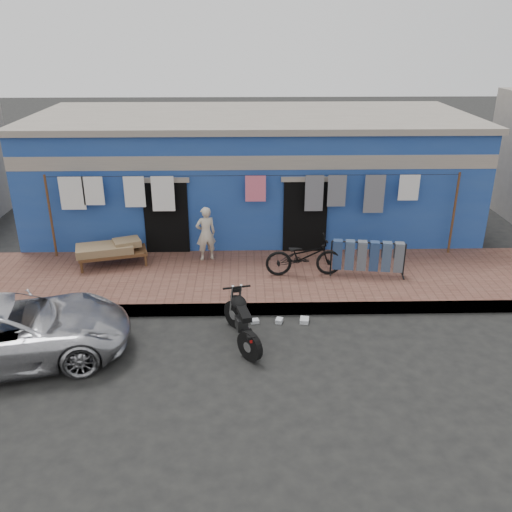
{
  "coord_description": "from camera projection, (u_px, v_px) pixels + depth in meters",
  "views": [
    {
      "loc": [
        -0.25,
        -8.49,
        5.6
      ],
      "look_at": [
        0.0,
        2.0,
        1.15
      ],
      "focal_mm": 38.0,
      "sensor_mm": 36.0,
      "label": 1
    }
  ],
  "objects": [
    {
      "name": "car",
      "position": [
        7.0,
        331.0,
        9.63
      ],
      "size": [
        4.71,
        3.0,
        1.23
      ],
      "primitive_type": "imported",
      "rotation": [
        0.0,
        0.0,
        1.82
      ],
      "color": "silver",
      "rests_on": "ground"
    },
    {
      "name": "seated_person",
      "position": [
        206.0,
        234.0,
        13.25
      ],
      "size": [
        0.57,
        0.46,
        1.37
      ],
      "primitive_type": "imported",
      "rotation": [
        0.0,
        0.0,
        3.45
      ],
      "color": "beige",
      "rests_on": "sidewalk"
    },
    {
      "name": "motorcycle",
      "position": [
        242.0,
        320.0,
        10.22
      ],
      "size": [
        1.23,
        1.78,
        0.99
      ],
      "primitive_type": null,
      "rotation": [
        0.0,
        0.0,
        0.23
      ],
      "color": "black",
      "rests_on": "ground"
    },
    {
      "name": "building",
      "position": [
        252.0,
        172.0,
        15.78
      ],
      "size": [
        12.2,
        5.2,
        3.36
      ],
      "color": "navy",
      "rests_on": "ground"
    },
    {
      "name": "sidewalk",
      "position": [
        255.0,
        280.0,
        12.72
      ],
      "size": [
        28.0,
        3.0,
        0.25
      ],
      "primitive_type": "cube",
      "color": "brown",
      "rests_on": "ground"
    },
    {
      "name": "charpoy",
      "position": [
        113.0,
        254.0,
        13.11
      ],
      "size": [
        2.08,
        1.63,
        0.57
      ],
      "primitive_type": null,
      "rotation": [
        0.0,
        0.0,
        0.26
      ],
      "color": "brown",
      "rests_on": "sidewalk"
    },
    {
      "name": "bicycle",
      "position": [
        304.0,
        252.0,
        12.45
      ],
      "size": [
        1.78,
        0.68,
        1.14
      ],
      "primitive_type": "imported",
      "rotation": [
        0.0,
        0.0,
        1.6
      ],
      "color": "black",
      "rests_on": "sidewalk"
    },
    {
      "name": "clothesline",
      "position": [
        238.0,
        196.0,
        13.2
      ],
      "size": [
        10.06,
        0.06,
        2.1
      ],
      "color": "brown",
      "rests_on": "sidewalk"
    },
    {
      "name": "litter_a",
      "position": [
        254.0,
        321.0,
        11.09
      ],
      "size": [
        0.2,
        0.17,
        0.08
      ],
      "primitive_type": "cube",
      "rotation": [
        0.0,
        0.0,
        0.22
      ],
      "color": "silver",
      "rests_on": "ground"
    },
    {
      "name": "litter_b",
      "position": [
        279.0,
        321.0,
        11.1
      ],
      "size": [
        0.18,
        0.2,
        0.09
      ],
      "primitive_type": "cube",
      "rotation": [
        0.0,
        0.0,
        1.25
      ],
      "color": "silver",
      "rests_on": "ground"
    },
    {
      "name": "curb",
      "position": [
        257.0,
        309.0,
        11.38
      ],
      "size": [
        28.0,
        0.1,
        0.25
      ],
      "primitive_type": "cube",
      "color": "gray",
      "rests_on": "ground"
    },
    {
      "name": "litter_c",
      "position": [
        304.0,
        320.0,
        11.11
      ],
      "size": [
        0.21,
        0.25,
        0.09
      ],
      "primitive_type": "cube",
      "rotation": [
        0.0,
        0.0,
        1.39
      ],
      "color": "silver",
      "rests_on": "ground"
    },
    {
      "name": "jeans_rack",
      "position": [
        368.0,
        258.0,
        12.53
      ],
      "size": [
        1.86,
        0.85,
        0.85
      ],
      "primitive_type": null,
      "rotation": [
        0.0,
        0.0,
        -0.14
      ],
      "color": "black",
      "rests_on": "sidewalk"
    },
    {
      "name": "ground",
      "position": [
        259.0,
        355.0,
        10.0
      ],
      "size": [
        80.0,
        80.0,
        0.0
      ],
      "primitive_type": "plane",
      "color": "black",
      "rests_on": "ground"
    }
  ]
}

